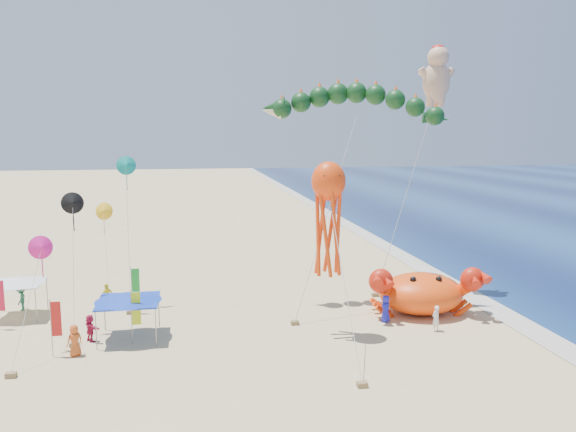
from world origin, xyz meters
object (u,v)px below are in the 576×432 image
at_px(cherub_kite, 437,75).
at_px(canopy_blue, 128,298).
at_px(canopy_white, 17,281).
at_px(octopus_kite, 328,210).
at_px(crab_inflatable, 422,292).
at_px(dragon_kite, 354,109).

distance_m(cherub_kite, canopy_blue, 26.55).
relative_size(cherub_kite, canopy_white, 5.34).
relative_size(octopus_kite, canopy_white, 3.01).
bearing_deg(crab_inflatable, canopy_blue, -175.87).
bearing_deg(dragon_kite, cherub_kite, 19.27).
xyz_separation_m(octopus_kite, canopy_blue, (-11.57, 1.40, -5.07)).
bearing_deg(dragon_kite, canopy_white, 178.04).
xyz_separation_m(cherub_kite, canopy_blue, (-21.68, -6.86, -13.70)).
bearing_deg(cherub_kite, canopy_blue, -162.43).
relative_size(canopy_blue, canopy_white, 1.11).
height_order(canopy_blue, canopy_white, same).
xyz_separation_m(cherub_kite, octopus_kite, (-10.11, -8.26, -8.64)).
distance_m(crab_inflatable, octopus_kite, 9.75).
distance_m(cherub_kite, canopy_white, 32.31).
height_order(crab_inflatable, cherub_kite, cherub_kite).
height_order(cherub_kite, octopus_kite, cherub_kite).
bearing_deg(canopy_white, dragon_kite, -1.96).
xyz_separation_m(dragon_kite, canopy_white, (-22.26, 0.76, -11.12)).
distance_m(cherub_kite, octopus_kite, 15.66).
height_order(dragon_kite, octopus_kite, dragon_kite).
height_order(dragon_kite, canopy_white, dragon_kite).
relative_size(dragon_kite, canopy_white, 4.35).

